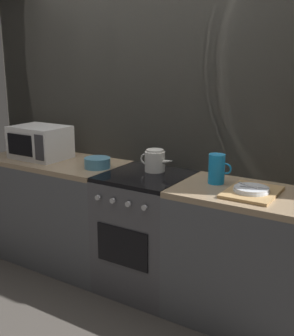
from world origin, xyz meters
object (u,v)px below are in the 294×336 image
dish_pile (252,191)px  microwave (40,142)px  stove_unit (146,232)px  kettle (155,161)px  pitcher (217,169)px  mixing_bowl (97,163)px

dish_pile → microwave: bearing=179.5°
stove_unit → dish_pile: dish_pile is taller
dish_pile → kettle: bearing=169.3°
kettle → dish_pile: bearing=-10.7°
kettle → pitcher: (0.51, -0.05, 0.02)m
stove_unit → microwave: microwave is taller
microwave → kettle: size_ratio=1.62×
dish_pile → stove_unit: bearing=177.5°
pitcher → microwave: bearing=-176.8°
kettle → mixing_bowl: (-0.43, -0.15, -0.04)m
stove_unit → dish_pile: 0.93m
pitcher → dish_pile: pitcher is taller
stove_unit → pitcher: pitcher is taller
stove_unit → dish_pile: bearing=-2.5°
stove_unit → pitcher: (0.52, 0.07, 0.55)m
microwave → dish_pile: (1.84, -0.02, -0.12)m
kettle → mixing_bowl: bearing=-160.8°
kettle → dish_pile: 0.81m
pitcher → dish_pile: 0.31m
mixing_bowl → pitcher: (0.94, 0.10, 0.06)m
stove_unit → kettle: (0.01, 0.11, 0.53)m
mixing_bowl → kettle: bearing=19.2°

